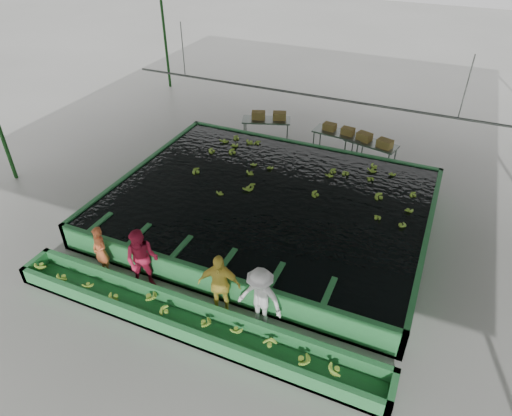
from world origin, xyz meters
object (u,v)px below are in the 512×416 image
at_px(packing_table_left, 266,129).
at_px(packing_table_mid, 338,143).
at_px(packing_table_right, 370,153).
at_px(sorting_trough, 189,320).
at_px(worker_b, 142,260).
at_px(box_stack_left, 269,119).
at_px(worker_c, 219,285).
at_px(worker_a, 100,251).
at_px(box_stack_right, 374,144).
at_px(flotation_tank, 268,206).
at_px(worker_d, 260,299).
at_px(box_stack_mid, 338,132).

height_order(packing_table_left, packing_table_mid, packing_table_mid).
bearing_deg(packing_table_right, sorting_trough, -102.52).
bearing_deg(worker_b, box_stack_left, 70.33).
bearing_deg(packing_table_right, worker_c, -100.84).
distance_m(worker_b, packing_table_mid, 9.98).
relative_size(sorting_trough, worker_b, 5.41).
bearing_deg(box_stack_left, worker_b, -87.66).
bearing_deg(worker_a, box_stack_right, 73.34).
distance_m(flotation_tank, packing_table_right, 5.47).
bearing_deg(box_stack_right, worker_b, -114.44).
bearing_deg(box_stack_right, box_stack_left, 173.80).
bearing_deg(flotation_tank, packing_table_right, 65.82).
xyz_separation_m(worker_c, packing_table_mid, (0.42, 9.59, -0.45)).
distance_m(packing_table_left, packing_table_mid, 3.18).
distance_m(worker_d, packing_table_mid, 9.63).
xyz_separation_m(worker_a, box_stack_right, (5.59, 9.20, 0.16)).
relative_size(packing_table_left, packing_table_right, 1.01).
distance_m(worker_d, box_stack_mid, 9.63).
bearing_deg(packing_table_mid, flotation_tank, -99.44).
height_order(sorting_trough, packing_table_mid, packing_table_mid).
relative_size(packing_table_mid, packing_table_right, 1.03).
bearing_deg(sorting_trough, worker_a, 166.13).
distance_m(flotation_tank, box_stack_mid, 5.39).
height_order(packing_table_right, box_stack_left, box_stack_left).
bearing_deg(worker_c, packing_table_mid, 72.24).
bearing_deg(sorting_trough, box_stack_mid, 85.40).
distance_m(worker_b, worker_c, 2.29).
distance_m(worker_d, packing_table_right, 9.32).
height_order(flotation_tank, worker_c, worker_c).
distance_m(flotation_tank, box_stack_left, 5.86).
xyz_separation_m(worker_b, packing_table_mid, (2.71, 9.59, -0.45)).
distance_m(worker_b, packing_table_right, 10.15).
xyz_separation_m(worker_b, worker_c, (2.29, 0.00, -0.00)).
height_order(worker_c, packing_table_left, worker_c).
xyz_separation_m(flotation_tank, box_stack_left, (-2.22, 5.40, 0.47)).
bearing_deg(packing_table_left, flotation_tank, -66.54).
relative_size(worker_b, worker_d, 1.03).
relative_size(worker_b, box_stack_mid, 1.44).
distance_m(box_stack_mid, box_stack_right, 1.57).
bearing_deg(worker_d, packing_table_left, 115.22).
bearing_deg(flotation_tank, packing_table_left, 113.46).
bearing_deg(sorting_trough, packing_table_right, 77.48).
bearing_deg(packing_table_mid, packing_table_left, 179.67).
bearing_deg(sorting_trough, worker_c, 60.04).
distance_m(worker_b, box_stack_left, 9.71).
distance_m(worker_b, packing_table_left, 9.63).
bearing_deg(box_stack_mid, packing_table_right, -12.67).
xyz_separation_m(worker_a, worker_d, (4.80, 0.00, 0.14)).
bearing_deg(packing_table_mid, box_stack_right, -14.77).
relative_size(worker_a, box_stack_right, 1.05).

